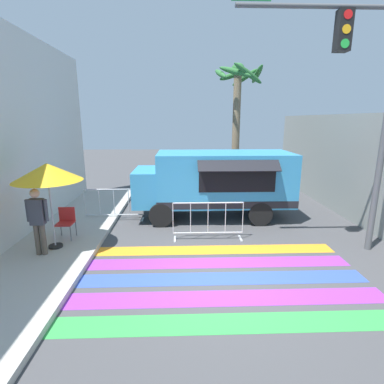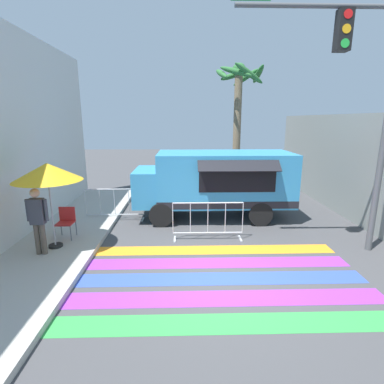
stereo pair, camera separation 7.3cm
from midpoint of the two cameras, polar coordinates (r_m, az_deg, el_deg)
ground_plane at (r=7.21m, az=5.31°, el=-15.16°), size 60.00×60.00×0.00m
concrete_wall_right at (r=11.13m, az=30.41°, el=3.32°), size 0.20×16.00×3.67m
crosswalk_painted at (r=7.00m, az=5.56°, el=-16.05°), size 6.40×3.60×0.01m
food_truck at (r=10.68m, az=3.65°, el=2.31°), size 5.51×2.59×2.35m
traffic_signal_pole at (r=8.65m, az=29.32°, el=17.41°), size 4.05×0.29×6.32m
patio_umbrella at (r=8.41m, az=-26.08°, el=3.33°), size 1.71×1.71×2.27m
folding_chair at (r=9.37m, az=-23.10°, el=-4.92°), size 0.46×0.46×0.87m
vendor_person at (r=8.33m, az=-27.54°, el=-4.37°), size 0.53×0.23×1.71m
barricade_front at (r=8.82m, az=2.83°, el=-5.55°), size 2.07×0.44×1.14m
barricade_side at (r=10.81m, az=-14.78°, el=-2.38°), size 2.05×0.44×1.14m
palm_tree at (r=14.21m, az=8.53°, el=16.33°), size 2.08×2.17×5.90m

